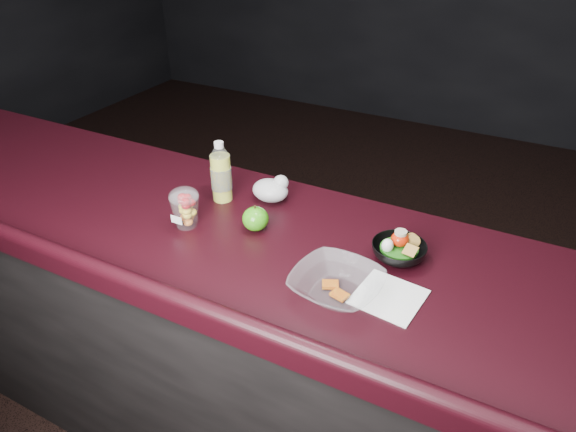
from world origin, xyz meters
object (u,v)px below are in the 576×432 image
at_px(green_apple, 255,219).
at_px(fruit_cup, 185,207).
at_px(lemonade_bottle, 221,176).
at_px(snack_bowl, 398,250).
at_px(takeout_bowl, 337,285).

bearing_deg(green_apple, fruit_cup, -158.04).
relative_size(lemonade_bottle, green_apple, 2.48).
height_order(lemonade_bottle, snack_bowl, lemonade_bottle).
distance_m(lemonade_bottle, green_apple, 0.22).
relative_size(lemonade_bottle, fruit_cup, 1.60).
bearing_deg(lemonade_bottle, green_apple, -29.20).
height_order(fruit_cup, takeout_bowl, fruit_cup).
xyz_separation_m(lemonade_bottle, snack_bowl, (0.61, -0.05, -0.06)).
bearing_deg(fruit_cup, lemonade_bottle, 87.83).
distance_m(lemonade_bottle, fruit_cup, 0.19).
relative_size(fruit_cup, snack_bowl, 0.81).
xyz_separation_m(lemonade_bottle, takeout_bowl, (0.52, -0.27, -0.06)).
xyz_separation_m(green_apple, takeout_bowl, (0.33, -0.16, -0.01)).
distance_m(fruit_cup, green_apple, 0.21).
bearing_deg(snack_bowl, fruit_cup, -167.71).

